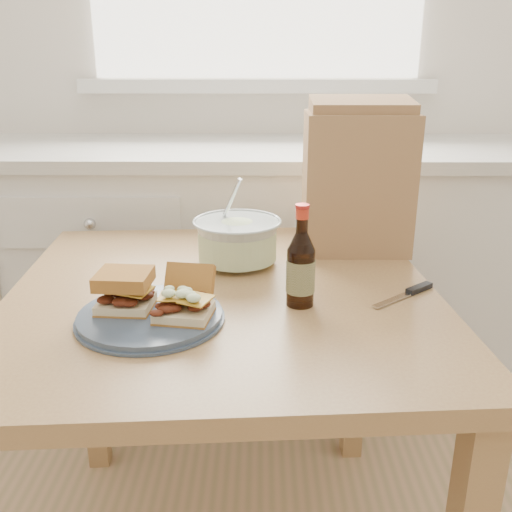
{
  "coord_description": "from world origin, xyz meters",
  "views": [
    {
      "loc": [
        0.02,
        -0.26,
        1.24
      ],
      "look_at": [
        0.01,
        0.85,
        0.84
      ],
      "focal_mm": 40.0,
      "sensor_mm": 36.0,
      "label": 1
    }
  ],
  "objects_px": {
    "coleslaw_bowl": "(237,242)",
    "beer_bottle": "(301,268)",
    "dining_table": "(224,337)",
    "plate": "(150,317)",
    "paper_bag": "(357,183)"
  },
  "relations": [
    {
      "from": "plate",
      "to": "dining_table",
      "type": "bearing_deg",
      "value": 49.47
    },
    {
      "from": "plate",
      "to": "coleslaw_bowl",
      "type": "relative_size",
      "value": 1.29
    },
    {
      "from": "dining_table",
      "to": "beer_bottle",
      "type": "distance_m",
      "value": 0.26
    },
    {
      "from": "plate",
      "to": "coleslaw_bowl",
      "type": "distance_m",
      "value": 0.35
    },
    {
      "from": "coleslaw_bowl",
      "to": "beer_bottle",
      "type": "height_order",
      "value": "coleslaw_bowl"
    },
    {
      "from": "beer_bottle",
      "to": "dining_table",
      "type": "bearing_deg",
      "value": 145.85
    },
    {
      "from": "plate",
      "to": "coleslaw_bowl",
      "type": "bearing_deg",
      "value": 64.07
    },
    {
      "from": "coleslaw_bowl",
      "to": "dining_table",
      "type": "bearing_deg",
      "value": -98.49
    },
    {
      "from": "paper_bag",
      "to": "plate",
      "type": "bearing_deg",
      "value": -135.83
    },
    {
      "from": "dining_table",
      "to": "paper_bag",
      "type": "xyz_separation_m",
      "value": [
        0.32,
        0.28,
        0.28
      ]
    },
    {
      "from": "plate",
      "to": "beer_bottle",
      "type": "relative_size",
      "value": 1.31
    },
    {
      "from": "dining_table",
      "to": "coleslaw_bowl",
      "type": "distance_m",
      "value": 0.23
    },
    {
      "from": "coleslaw_bowl",
      "to": "beer_bottle",
      "type": "distance_m",
      "value": 0.27
    },
    {
      "from": "plate",
      "to": "beer_bottle",
      "type": "bearing_deg",
      "value": 15.25
    },
    {
      "from": "dining_table",
      "to": "plate",
      "type": "bearing_deg",
      "value": -134.45
    }
  ]
}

